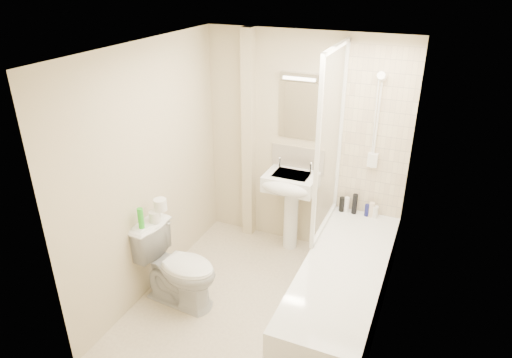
% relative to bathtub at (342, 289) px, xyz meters
% --- Properties ---
extents(floor, '(2.50, 2.50, 0.00)m').
position_rel_bathtub_xyz_m(floor, '(-0.75, -0.20, -0.29)').
color(floor, beige).
rests_on(floor, ground).
extents(wall_back, '(2.20, 0.02, 2.40)m').
position_rel_bathtub_xyz_m(wall_back, '(-0.75, 1.05, 0.91)').
color(wall_back, beige).
rests_on(wall_back, ground).
extents(wall_left, '(0.02, 2.50, 2.40)m').
position_rel_bathtub_xyz_m(wall_left, '(-1.85, -0.20, 0.91)').
color(wall_left, beige).
rests_on(wall_left, ground).
extents(wall_right, '(0.02, 2.50, 2.40)m').
position_rel_bathtub_xyz_m(wall_right, '(0.35, -0.20, 0.91)').
color(wall_right, beige).
rests_on(wall_right, ground).
extents(ceiling, '(2.20, 2.50, 0.02)m').
position_rel_bathtub_xyz_m(ceiling, '(-0.75, -0.20, 2.11)').
color(ceiling, white).
rests_on(ceiling, wall_back).
extents(tile_back, '(0.70, 0.01, 1.75)m').
position_rel_bathtub_xyz_m(tile_back, '(0.00, 1.04, 1.14)').
color(tile_back, beige).
rests_on(tile_back, wall_back).
extents(tile_right, '(0.01, 2.10, 1.75)m').
position_rel_bathtub_xyz_m(tile_right, '(0.34, 0.00, 1.14)').
color(tile_right, beige).
rests_on(tile_right, wall_right).
extents(pipe_boxing, '(0.12, 0.12, 2.40)m').
position_rel_bathtub_xyz_m(pipe_boxing, '(-1.37, 0.99, 0.91)').
color(pipe_boxing, beige).
rests_on(pipe_boxing, ground).
extents(splashback, '(0.60, 0.02, 0.30)m').
position_rel_bathtub_xyz_m(splashback, '(-0.80, 1.04, 0.74)').
color(splashback, beige).
rests_on(splashback, wall_back).
extents(mirror, '(0.46, 0.01, 0.60)m').
position_rel_bathtub_xyz_m(mirror, '(-0.80, 1.04, 1.29)').
color(mirror, white).
rests_on(mirror, wall_back).
extents(strip_light, '(0.42, 0.07, 0.07)m').
position_rel_bathtub_xyz_m(strip_light, '(-0.80, 1.02, 1.66)').
color(strip_light, silver).
rests_on(strip_light, wall_back).
extents(bathtub, '(0.70, 2.10, 0.55)m').
position_rel_bathtub_xyz_m(bathtub, '(0.00, 0.00, 0.00)').
color(bathtub, white).
rests_on(bathtub, ground).
extents(shower_screen, '(0.04, 0.92, 1.80)m').
position_rel_bathtub_xyz_m(shower_screen, '(-0.35, 0.60, 1.16)').
color(shower_screen, white).
rests_on(shower_screen, bathtub).
extents(shower_fixture, '(0.10, 0.16, 0.99)m').
position_rel_bathtub_xyz_m(shower_fixture, '(-0.00, 0.99, 1.26)').
color(shower_fixture, white).
rests_on(shower_fixture, wall_back).
extents(pedestal_sink, '(0.55, 0.50, 1.06)m').
position_rel_bathtub_xyz_m(pedestal_sink, '(-0.80, 0.81, 0.46)').
color(pedestal_sink, white).
rests_on(pedestal_sink, ground).
extents(bottle_black_a, '(0.06, 0.06, 0.16)m').
position_rel_bathtub_xyz_m(bottle_black_a, '(-0.26, 0.96, 0.34)').
color(bottle_black_a, black).
rests_on(bottle_black_a, bathtub).
extents(bottle_white_a, '(0.05, 0.05, 0.17)m').
position_rel_bathtub_xyz_m(bottle_white_a, '(-0.21, 0.96, 0.35)').
color(bottle_white_a, white).
rests_on(bottle_white_a, bathtub).
extents(bottle_black_b, '(0.05, 0.05, 0.23)m').
position_rel_bathtub_xyz_m(bottle_black_b, '(-0.12, 0.96, 0.37)').
color(bottle_black_b, black).
rests_on(bottle_black_b, bathtub).
extents(bottle_blue, '(0.05, 0.05, 0.13)m').
position_rel_bathtub_xyz_m(bottle_blue, '(0.01, 0.96, 0.33)').
color(bottle_blue, navy).
rests_on(bottle_blue, bathtub).
extents(bottle_cream, '(0.06, 0.06, 0.16)m').
position_rel_bathtub_xyz_m(bottle_cream, '(0.06, 0.96, 0.34)').
color(bottle_cream, '#F6DEBE').
rests_on(bottle_cream, bathtub).
extents(bottle_white_b, '(0.06, 0.06, 0.13)m').
position_rel_bathtub_xyz_m(bottle_white_b, '(0.09, 0.96, 0.33)').
color(bottle_white_b, white).
rests_on(bottle_white_b, bathtub).
extents(toilet, '(0.58, 0.86, 0.80)m').
position_rel_bathtub_xyz_m(toilet, '(-1.47, -0.42, 0.11)').
color(toilet, white).
rests_on(toilet, ground).
extents(toilet_roll_lower, '(0.11, 0.11, 0.10)m').
position_rel_bathtub_xyz_m(toilet_roll_lower, '(-1.72, -0.37, 0.56)').
color(toilet_roll_lower, white).
rests_on(toilet_roll_lower, toilet).
extents(toilet_roll_upper, '(0.12, 0.12, 0.11)m').
position_rel_bathtub_xyz_m(toilet_roll_upper, '(-1.68, -0.31, 0.67)').
color(toilet_roll_upper, white).
rests_on(toilet_roll_upper, toilet_roll_lower).
extents(green_bottle, '(0.05, 0.05, 0.20)m').
position_rel_bathtub_xyz_m(green_bottle, '(-1.77, -0.51, 0.61)').
color(green_bottle, green).
rests_on(green_bottle, toilet).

